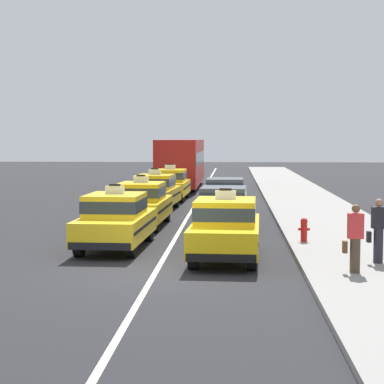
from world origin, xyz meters
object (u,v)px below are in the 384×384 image
Objects in this scene: bus_left_fifth at (181,161)px; pedestrian_near_crosswalk at (355,239)px; sedan_right_second at (224,207)px; pedestrian_mid_block at (378,231)px; taxi_left_second at (142,203)px; taxi_left_third at (155,192)px; sedan_right_third at (225,195)px; taxi_left_nearest at (116,220)px; taxi_right_nearest at (226,228)px; fire_hydrant at (304,229)px; taxi_left_fourth at (170,184)px.

bus_left_fifth is 6.95× the size of pedestrian_near_crosswalk.
sedan_right_second is 8.00m from pedestrian_mid_block.
bus_left_fifth is at bearing 90.02° from taxi_left_second.
sedan_right_third is at bearing -23.38° from taxi_left_third.
taxi_left_second is at bearing 131.93° from pedestrian_mid_block.
taxi_left_nearest is 1.00× the size of taxi_left_second.
taxi_right_nearest is at bearing 164.15° from pedestrian_mid_block.
pedestrian_mid_block reaches higher than fire_hydrant.
pedestrian_mid_block is (7.10, -27.85, -0.85)m from bus_left_fifth.
pedestrian_mid_block is at bearing -75.69° from bus_left_fifth.
taxi_right_nearest reaches higher than sedan_right_third.
taxi_left_third is at bearing -92.07° from taxi_left_fourth.
taxi_left_second is at bearing 141.90° from fire_hydrant.
taxi_right_nearest is at bearing -134.53° from fire_hydrant.
taxi_right_nearest is 2.83× the size of pedestrian_mid_block.
sedan_right_third is at bearing 54.61° from taxi_left_second.
sedan_right_second is (3.09, -0.97, -0.03)m from taxi_left_second.
taxi_left_fourth is at bearing -89.55° from bus_left_fifth.
pedestrian_mid_block is (4.03, -12.21, 0.12)m from sedan_right_third.
taxi_left_third and taxi_left_fourth have the same top height.
taxi_left_fourth is at bearing 109.65° from fire_hydrant.
taxi_right_nearest is at bearing 141.75° from pedestrian_near_crosswalk.
bus_left_fifth reaches higher than taxi_left_second.
taxi_left_second is 5.70m from taxi_left_third.
sedan_right_third is (3.00, -6.80, -0.03)m from taxi_left_fourth.
pedestrian_mid_block reaches higher than sedan_right_second.
bus_left_fifth is (0.07, 25.14, 0.94)m from taxi_left_nearest.
taxi_right_nearest is (3.30, -1.61, 0.00)m from taxi_left_nearest.
bus_left_fifth is 21.17m from sedan_right_second.
taxi_left_fourth is 18.19m from taxi_right_nearest.
taxi_left_second is 5.29m from sedan_right_third.
taxi_left_third is 1.06× the size of sedan_right_second.
bus_left_fifth is 26.96m from taxi_right_nearest.
taxi_left_nearest is 5.74m from fire_hydrant.
taxi_left_nearest is 2.86× the size of pedestrian_near_crosswalk.
taxi_left_fourth is at bearing 89.51° from taxi_left_nearest.
sedan_right_third is at bearing -66.17° from taxi_left_fourth.
sedan_right_second and sedan_right_third have the same top height.
taxi_right_nearest is at bearing -74.96° from taxi_left_third.
taxi_right_nearest is 11.12m from sedan_right_third.
taxi_left_fourth is 1.07× the size of sedan_right_third.
fire_hydrant is at bearing 98.08° from pedestrian_near_crosswalk.
pedestrian_mid_block is (4.00, -6.93, 0.12)m from sedan_right_second.
taxi_left_nearest is 7.66m from pedestrian_mid_block.
taxi_left_nearest is 1.00× the size of taxi_left_fourth.
pedestrian_near_crosswalk is at bearing -121.78° from pedestrian_mid_block.
sedan_right_second is (3.22, -6.67, -0.03)m from taxi_left_third.
sedan_right_third is at bearing 71.72° from taxi_left_nearest.
fire_hydrant is (2.51, -3.41, -0.30)m from sedan_right_second.
fire_hydrant is (-1.50, 3.51, -0.42)m from pedestrian_mid_block.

